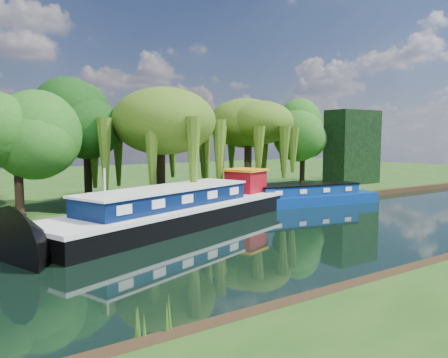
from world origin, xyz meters
TOP-DOWN VIEW (x-y plane):
  - ground at (0.00, 0.00)m, footprint 120.00×120.00m
  - far_bank at (0.00, 34.00)m, footprint 120.00×52.00m
  - dutch_barge at (-6.66, 6.09)m, footprint 19.68×10.61m
  - narrowboat at (5.73, 7.30)m, footprint 12.95×4.28m
  - white_cruiser at (12.21, 6.87)m, footprint 2.74×2.49m
  - willow_left at (-4.92, 12.62)m, footprint 7.02×7.02m
  - willow_right at (4.89, 14.41)m, footprint 6.45×6.45m
  - tree_far_left at (-15.27, 10.82)m, footprint 4.79×4.79m
  - tree_far_mid at (-9.68, 15.45)m, footprint 5.26×5.26m
  - tree_far_right at (12.82, 15.39)m, footprint 4.73×4.73m
  - conifer_hedge at (19.00, 14.00)m, footprint 6.00×3.00m
  - lamppost at (0.50, 10.50)m, footprint 0.36×0.36m
  - mooring_posts at (-0.50, 8.40)m, footprint 19.16×0.16m

SIDE VIEW (x-z plane):
  - ground at x=0.00m, z-range 0.00..0.00m
  - white_cruiser at x=12.21m, z-range -0.63..0.63m
  - far_bank at x=0.00m, z-range 0.00..0.45m
  - narrowboat at x=5.73m, z-range -0.27..1.59m
  - mooring_posts at x=-0.50m, z-range 0.45..1.45m
  - dutch_barge at x=-6.66m, z-range -1.03..3.05m
  - lamppost at x=0.50m, z-range 1.14..3.70m
  - conifer_hedge at x=19.00m, z-range 0.45..8.45m
  - tree_far_left at x=-15.27m, z-range 1.88..9.59m
  - tree_far_right at x=12.82m, z-range 1.91..9.64m
  - willow_right at x=4.89m, z-range 2.25..10.10m
  - tree_far_mid at x=-9.68m, z-range 2.08..10.69m
  - willow_left at x=-4.92m, z-range 2.35..10.77m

